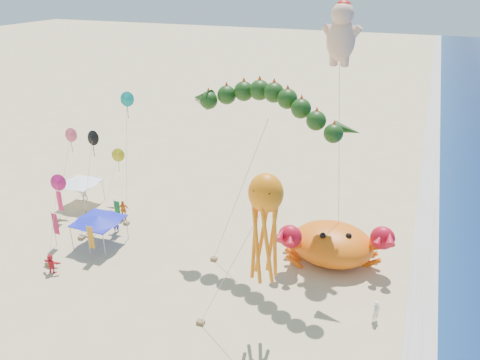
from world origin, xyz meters
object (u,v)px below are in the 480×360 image
(crab_inflatable, at_px, (332,243))
(octopus_kite, at_px, (265,220))
(dragon_kite, at_px, (266,110))
(cherub_kite, at_px, (341,33))
(canopy_blue, at_px, (98,219))
(canopy_white, at_px, (80,181))

(crab_inflatable, xyz_separation_m, octopus_kite, (-2.43, -9.39, 6.38))
(crab_inflatable, bearing_deg, dragon_kite, -165.22)
(cherub_kite, relative_size, canopy_blue, 5.10)
(dragon_kite, height_order, canopy_blue, dragon_kite)
(cherub_kite, xyz_separation_m, octopus_kite, (-1.15, -13.04, -8.83))
(dragon_kite, xyz_separation_m, canopy_white, (-19.45, 2.33, -9.64))
(dragon_kite, height_order, canopy_white, dragon_kite)
(crab_inflatable, distance_m, canopy_white, 24.63)
(crab_inflatable, relative_size, canopy_blue, 2.31)
(dragon_kite, relative_size, canopy_blue, 3.60)
(dragon_kite, bearing_deg, canopy_white, 173.17)
(canopy_white, bearing_deg, octopus_kite, -25.05)
(canopy_blue, bearing_deg, canopy_white, 138.52)
(canopy_white, bearing_deg, canopy_blue, -41.48)
(dragon_kite, height_order, octopus_kite, dragon_kite)
(cherub_kite, distance_m, canopy_white, 27.56)
(octopus_kite, distance_m, canopy_white, 25.10)
(crab_inflatable, distance_m, cherub_kite, 15.70)
(dragon_kite, xyz_separation_m, cherub_kite, (3.87, 5.02, 4.80))
(crab_inflatable, distance_m, canopy_blue, 18.90)
(canopy_white, bearing_deg, crab_inflatable, -2.26)
(canopy_blue, xyz_separation_m, canopy_white, (-6.28, 5.55, -0.00))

